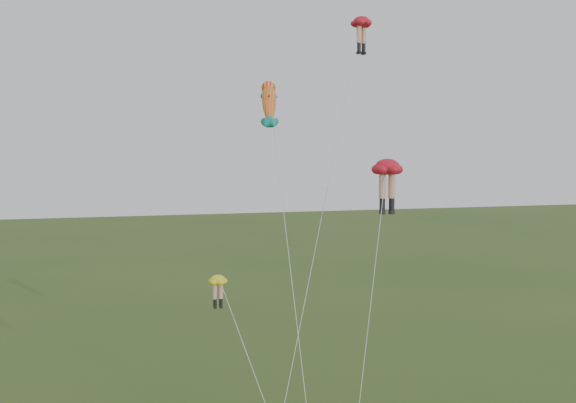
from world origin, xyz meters
name	(u,v)px	position (x,y,z in m)	size (l,w,h in m)	color
legs_kite_red_high	(360,31)	(7.08, 12.11, 23.20)	(10.92, 13.10, 24.20)	red
legs_kite_red_mid	(387,175)	(4.08, 2.27, 14.36)	(4.76, 5.07, 15.13)	red
legs_kite_yellow	(222,293)	(-3.79, 3.49, 8.82)	(2.79, 8.84, 9.64)	yellow
fish_kite	(269,102)	(0.43, 9.97, 18.39)	(2.47, 14.32, 20.01)	yellow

